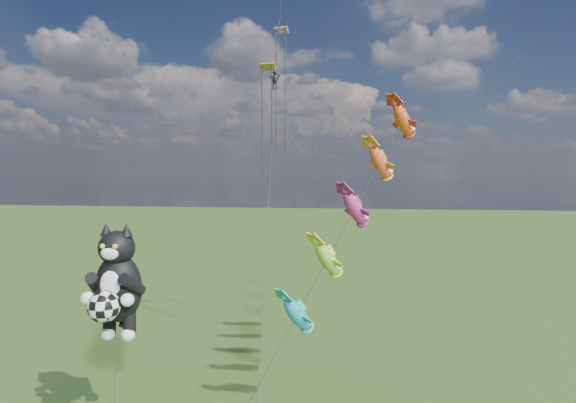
# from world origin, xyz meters

# --- Properties ---
(cat_kite_rig) EXTENTS (2.93, 4.30, 10.38)m
(cat_kite_rig) POSITION_xyz_m (1.15, 1.36, 7.39)
(cat_kite_rig) COLOR brown
(cat_kite_rig) RESTS_ON ground
(fish_windsock_rig) EXTENTS (10.72, 11.99, 19.24)m
(fish_windsock_rig) POSITION_xyz_m (13.01, 6.78, 10.80)
(fish_windsock_rig) COLOR brown
(fish_windsock_rig) RESTS_ON ground
(parafoil_rig) EXTENTS (2.59, 17.42, 26.31)m
(parafoil_rig) POSITION_xyz_m (7.17, 13.70, 19.00)
(parafoil_rig) COLOR brown
(parafoil_rig) RESTS_ON ground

